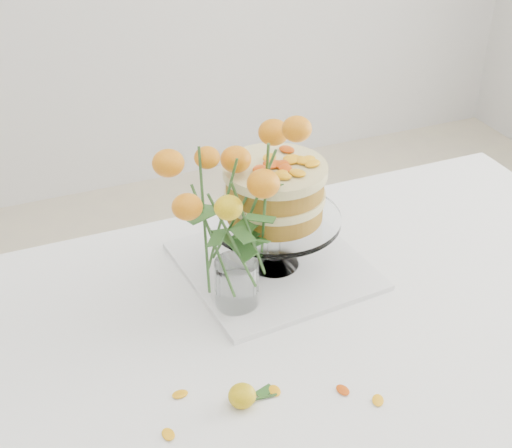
{
  "coord_description": "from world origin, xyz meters",
  "views": [
    {
      "loc": [
        -0.46,
        -0.83,
        1.58
      ],
      "look_at": [
        -0.04,
        0.16,
        0.9
      ],
      "focal_mm": 50.0,
      "sensor_mm": 36.0,
      "label": 1
    }
  ],
  "objects": [
    {
      "name": "table",
      "position": [
        0.0,
        0.0,
        0.67
      ],
      "size": [
        1.43,
        0.93,
        0.76
      ],
      "color": "tan",
      "rests_on": "ground"
    },
    {
      "name": "napkin",
      "position": [
        0.01,
        0.2,
        0.76
      ],
      "size": [
        0.36,
        0.36,
        0.01
      ],
      "primitive_type": "cube",
      "rotation": [
        0.0,
        0.0,
        0.08
      ],
      "color": "white",
      "rests_on": "table"
    },
    {
      "name": "cake_stand",
      "position": [
        0.01,
        0.2,
        0.92
      ],
      "size": [
        0.25,
        0.25,
        0.23
      ],
      "rotation": [
        0.0,
        0.0,
        -0.36
      ],
      "color": "white",
      "rests_on": "napkin"
    },
    {
      "name": "rose_vase",
      "position": [
        -0.1,
        0.12,
        0.99
      ],
      "size": [
        0.34,
        0.34,
        0.4
      ],
      "rotation": [
        0.0,
        0.0,
        -0.39
      ],
      "color": "white",
      "rests_on": "table"
    },
    {
      "name": "loose_rose_near",
      "position": [
        -0.18,
        -0.1,
        0.77
      ],
      "size": [
        0.08,
        0.04,
        0.04
      ],
      "rotation": [
        0.0,
        0.0,
        -0.09
      ],
      "color": "gold",
      "rests_on": "table"
    },
    {
      "name": "stray_petal_a",
      "position": [
        -0.12,
        -0.1,
        0.76
      ],
      "size": [
        0.03,
        0.02,
        0.0
      ],
      "primitive_type": "ellipsoid",
      "color": "#F9A50F",
      "rests_on": "table"
    },
    {
      "name": "stray_petal_b",
      "position": [
        -0.02,
        -0.14,
        0.76
      ],
      "size": [
        0.03,
        0.02,
        0.0
      ],
      "primitive_type": "ellipsoid",
      "color": "#F9A50F",
      "rests_on": "table"
    },
    {
      "name": "stray_petal_c",
      "position": [
        0.02,
        -0.18,
        0.76
      ],
      "size": [
        0.03,
        0.02,
        0.0
      ],
      "primitive_type": "ellipsoid",
      "color": "#F9A50F",
      "rests_on": "table"
    },
    {
      "name": "stray_petal_d",
      "position": [
        -0.26,
        -0.05,
        0.76
      ],
      "size": [
        0.03,
        0.02,
        0.0
      ],
      "primitive_type": "ellipsoid",
      "color": "#F9A50F",
      "rests_on": "table"
    },
    {
      "name": "stray_petal_e",
      "position": [
        -0.3,
        -0.12,
        0.76
      ],
      "size": [
        0.03,
        0.02,
        0.0
      ],
      "primitive_type": "ellipsoid",
      "color": "#F9A50F",
      "rests_on": "table"
    }
  ]
}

